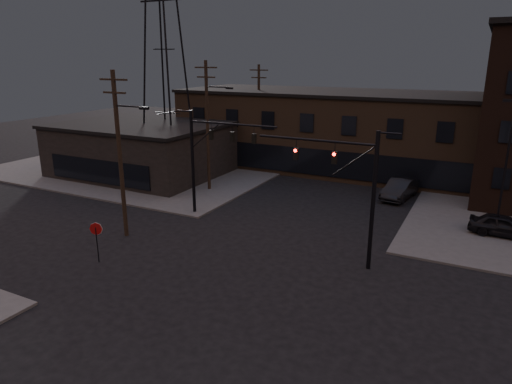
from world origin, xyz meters
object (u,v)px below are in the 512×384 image
Objects in this scene: stop_sign at (96,233)px; parked_car_lot_a at (503,225)px; traffic_signal_near at (354,184)px; traffic_signal_far at (207,152)px; car_crossing at (400,189)px.

stop_sign is 26.30m from parked_car_lot_a.
parked_car_lot_a is at bearing 35.49° from stop_sign.
traffic_signal_near is 12.57m from parked_car_lot_a.
stop_sign is (-1.28, -9.99, -3.17)m from traffic_signal_far.
parked_car_lot_a is (20.11, 5.27, -4.13)m from traffic_signal_far.
traffic_signal_near reaches higher than stop_sign.
traffic_signal_far is at bearing 163.83° from traffic_signal_near.
traffic_signal_far is at bearing 107.18° from parked_car_lot_a.
traffic_signal_far is 1.56× the size of car_crossing.
car_crossing is (12.22, 11.38, -4.17)m from traffic_signal_far.
car_crossing is at bearing 54.75° from parked_car_lot_a.
stop_sign reaches higher than car_crossing.
traffic_signal_far is at bearing -128.13° from car_crossing.
traffic_signal_far is 10.55m from stop_sign.
traffic_signal_near is at bearing -81.66° from car_crossing.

